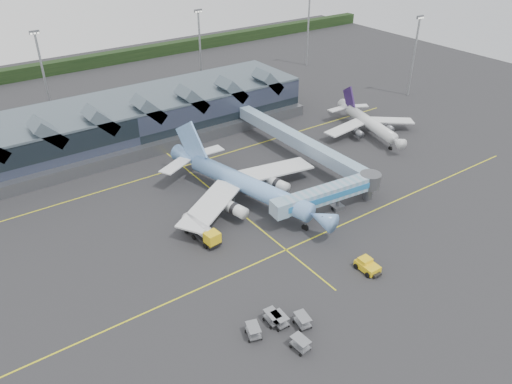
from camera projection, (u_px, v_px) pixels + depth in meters
ground at (258, 227)px, 87.84m from camera, size 260.00×260.00×0.00m
taxi_stripes at (228, 203)px, 94.86m from camera, size 120.00×60.00×0.01m
tree_line_far at (65, 66)px, 164.09m from camera, size 260.00×4.00×4.00m
terminal at (123, 122)px, 116.10m from camera, size 90.00×22.25×12.52m
light_masts at (188, 56)px, 135.94m from camera, size 132.40×42.56×22.45m
main_airliner at (244, 184)px, 93.67m from camera, size 33.43×39.08×12.67m
regional_jet at (368, 122)px, 121.06m from camera, size 23.75×26.40×9.15m
jet_bridge at (335, 192)px, 90.49m from camera, size 23.36×5.55×5.60m
fuel_truck at (200, 229)px, 84.40m from camera, size 3.36×9.33×3.10m
pushback_tug at (367, 265)px, 77.45m from camera, size 2.77×4.31×1.88m
baggage_carts at (282, 326)px, 66.41m from camera, size 8.75×8.38×1.75m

